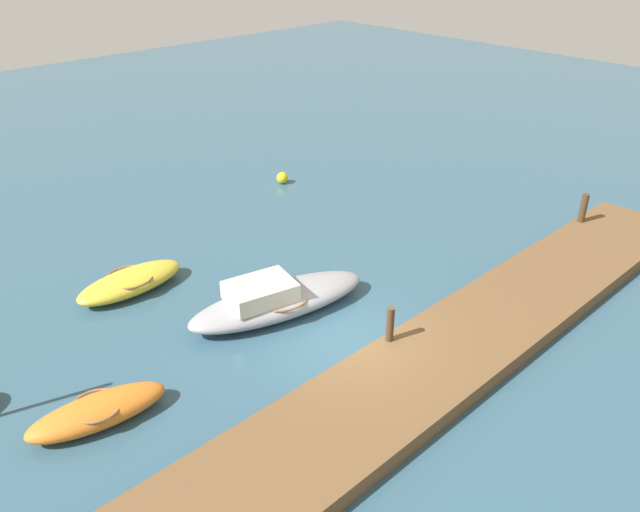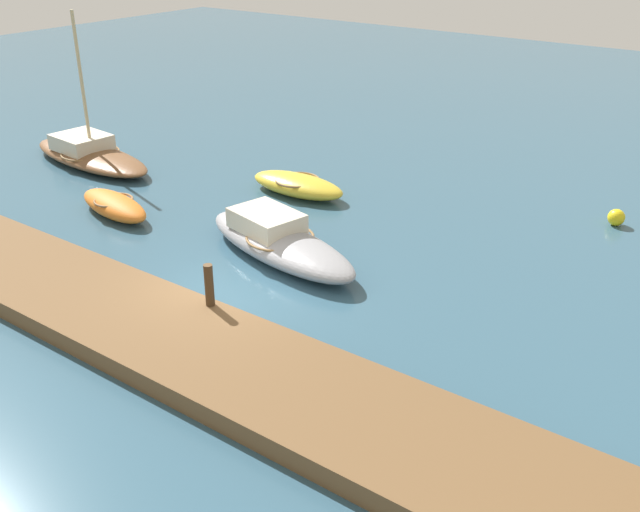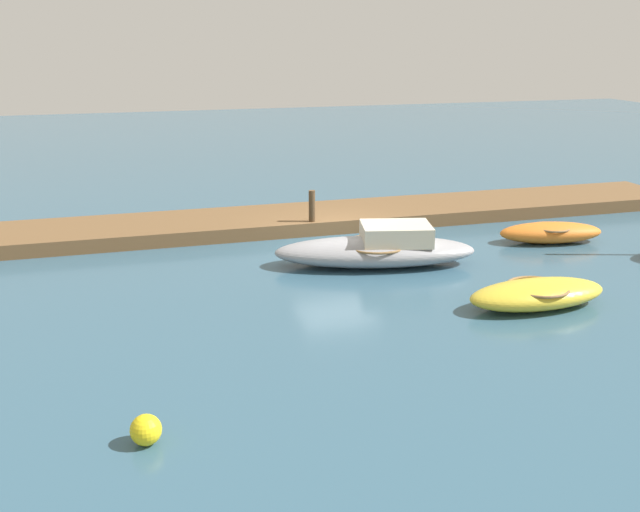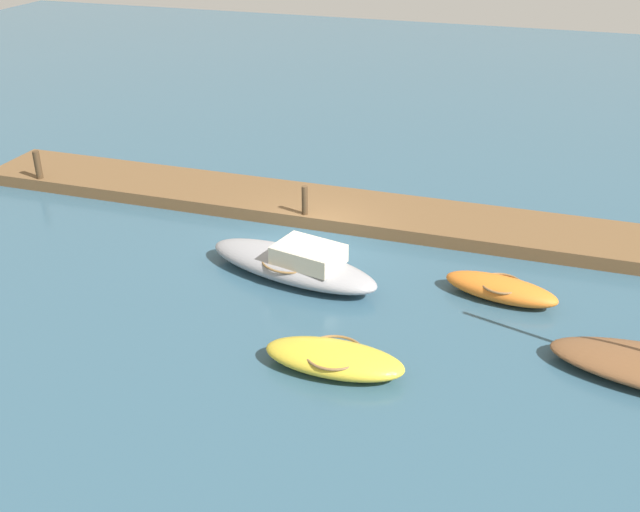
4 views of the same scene
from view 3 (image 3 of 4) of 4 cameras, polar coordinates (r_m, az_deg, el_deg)
ground_plane at (r=22.98m, az=1.33°, el=1.13°), size 84.00×84.00×0.00m
dock_platform at (r=25.07m, az=-0.24°, el=3.05°), size 27.72×3.08×0.45m
motorboat_grey at (r=20.60m, az=4.62°, el=0.57°), size 6.00×3.05×1.20m
rowboat_yellow at (r=18.22m, az=16.82°, el=-2.88°), size 3.58×1.53×0.67m
rowboat_orange at (r=23.96m, az=17.80°, el=1.80°), size 3.46×1.74×0.65m
mooring_post_west at (r=23.55m, az=-0.64°, el=3.98°), size 0.21×0.21×1.03m
marker_buoy at (r=12.28m, az=-13.62°, el=-13.24°), size 0.52×0.52×0.52m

